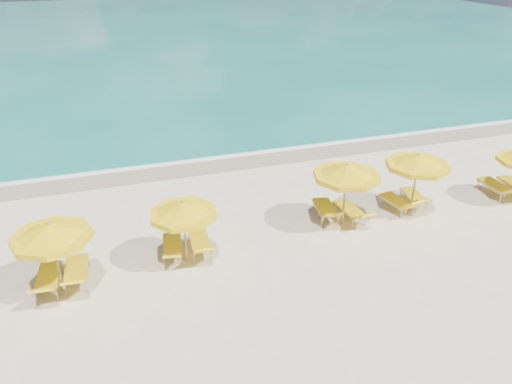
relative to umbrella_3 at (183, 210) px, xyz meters
name	(u,v)px	position (x,y,z in m)	size (l,w,h in m)	color
ground_plane	(270,242)	(2.92, 0.23, -1.86)	(120.00, 120.00, 0.00)	beige
ocean	(130,32)	(2.92, 48.23, -1.86)	(120.00, 80.00, 0.30)	#136D5E
wet_sand_band	(216,162)	(2.92, 7.63, -1.86)	(120.00, 2.60, 0.01)	tan
foam_line	(212,156)	(2.92, 8.43, -1.86)	(120.00, 1.20, 0.03)	white
whitecap_near	(80,115)	(-3.08, 17.23, -1.86)	(14.00, 0.36, 0.05)	white
whitecap_far	(262,72)	(10.92, 24.23, -1.86)	(18.00, 0.30, 0.05)	white
umbrella_2	(51,233)	(-3.77, -0.36, 0.11)	(2.46, 2.46, 2.31)	tan
umbrella_3	(183,210)	(0.00, 0.00, 0.00)	(2.65, 2.65, 2.18)	tan
umbrella_4	(347,172)	(5.86, 0.56, 0.20)	(2.62, 2.62, 2.42)	tan
umbrella_5	(418,162)	(8.79, 0.62, 0.18)	(2.36, 2.36, 2.39)	tan
lounger_2_left	(49,283)	(-4.13, -0.20, -1.62)	(0.83, 2.03, 0.84)	#A5A8AD
lounger_2_right	(77,275)	(-3.34, -0.06, -1.62)	(0.78, 2.06, 0.85)	#A5A8AD
lounger_3_left	(172,249)	(-0.37, 0.48, -1.64)	(0.87, 1.92, 0.70)	#A5A8AD
lounger_3_right	(200,247)	(0.53, 0.32, -1.63)	(0.77, 1.91, 0.83)	#A5A8AD
lounger_4_left	(325,212)	(5.43, 1.13, -1.62)	(0.99, 2.06, 0.85)	#A5A8AD
lounger_4_right	(350,214)	(6.26, 0.78, -1.63)	(0.82, 1.97, 0.77)	#A5A8AD
lounger_5_left	(397,205)	(8.29, 0.80, -1.63)	(0.85, 1.89, 0.90)	#A5A8AD
lounger_5_right	(413,199)	(9.18, 1.09, -1.64)	(0.94, 1.87, 0.75)	#A5A8AD
lounger_6_left	(496,190)	(12.81, 0.69, -1.62)	(0.72, 2.01, 0.89)	#A5A8AD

